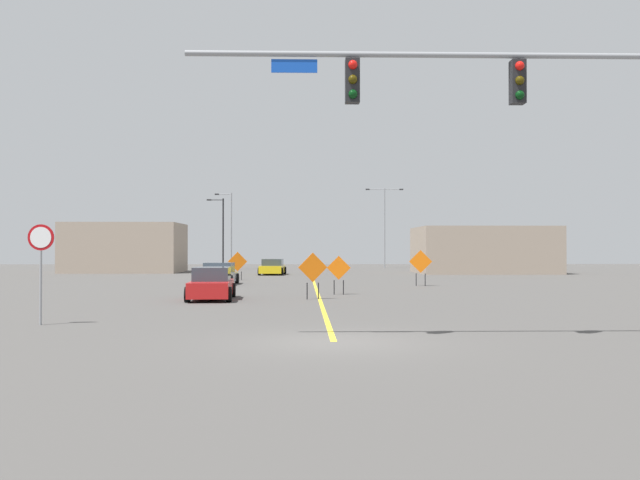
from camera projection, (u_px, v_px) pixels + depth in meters
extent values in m
plane|color=#4C4947|center=(334.00, 342.00, 16.22)|extent=(160.37, 160.37, 0.00)
cube|color=yellow|center=(311.00, 273.00, 60.75)|extent=(0.16, 89.09, 0.01)
cylinder|color=gray|center=(435.00, 55.00, 16.37)|extent=(11.96, 0.14, 0.14)
cube|color=black|center=(518.00, 82.00, 16.41)|extent=(0.34, 0.32, 1.05)
sphere|color=red|center=(520.00, 66.00, 16.25)|extent=(0.22, 0.22, 0.22)
sphere|color=#3C3106|center=(520.00, 80.00, 16.24)|extent=(0.22, 0.22, 0.22)
sphere|color=black|center=(520.00, 95.00, 16.24)|extent=(0.22, 0.22, 0.22)
cube|color=black|center=(352.00, 81.00, 16.31)|extent=(0.34, 0.32, 1.05)
sphere|color=red|center=(353.00, 65.00, 16.14)|extent=(0.22, 0.22, 0.22)
sphere|color=#3C3106|center=(353.00, 79.00, 16.14)|extent=(0.22, 0.22, 0.22)
sphere|color=black|center=(353.00, 94.00, 16.14)|extent=(0.22, 0.22, 0.22)
cube|color=#1447B7|center=(294.00, 66.00, 16.28)|extent=(1.10, 0.03, 0.32)
cylinder|color=gray|center=(41.00, 288.00, 19.80)|extent=(0.07, 0.07, 2.16)
cylinder|color=#B20F14|center=(41.00, 237.00, 19.82)|extent=(0.76, 0.03, 0.76)
cylinder|color=white|center=(41.00, 237.00, 19.80)|extent=(0.61, 0.01, 0.61)
cylinder|color=gray|center=(384.00, 228.00, 77.91)|extent=(0.16, 0.16, 9.13)
cylinder|color=gray|center=(376.00, 189.00, 77.94)|extent=(1.94, 0.08, 0.08)
cube|color=#262628|center=(368.00, 189.00, 77.91)|extent=(0.44, 0.24, 0.14)
cylinder|color=gray|center=(393.00, 189.00, 77.99)|extent=(1.94, 0.08, 0.08)
cube|color=#262628|center=(401.00, 189.00, 78.01)|extent=(0.44, 0.24, 0.14)
cylinder|color=gray|center=(231.00, 231.00, 72.98)|extent=(0.16, 0.16, 8.18)
cylinder|color=gray|center=(224.00, 194.00, 73.01)|extent=(1.54, 0.08, 0.08)
cube|color=#262628|center=(217.00, 194.00, 72.99)|extent=(0.44, 0.24, 0.14)
cylinder|color=black|center=(223.00, 234.00, 69.52)|extent=(0.16, 0.16, 7.32)
cylinder|color=black|center=(216.00, 200.00, 69.54)|extent=(1.44, 0.08, 0.08)
cube|color=#262628|center=(209.00, 200.00, 69.52)|extent=(0.44, 0.24, 0.14)
cube|color=orange|center=(421.00, 261.00, 40.37)|extent=(1.35, 0.22, 1.36)
cylinder|color=black|center=(416.00, 280.00, 40.38)|extent=(0.05, 0.05, 0.75)
cylinder|color=black|center=(425.00, 280.00, 40.33)|extent=(0.05, 0.05, 0.75)
cube|color=orange|center=(313.00, 267.00, 29.82)|extent=(1.28, 0.29, 1.30)
cylinder|color=black|center=(307.00, 291.00, 29.75)|extent=(0.05, 0.05, 0.73)
cylinder|color=black|center=(318.00, 291.00, 29.86)|extent=(0.05, 0.05, 0.73)
cube|color=orange|center=(339.00, 268.00, 32.83)|extent=(1.15, 0.16, 1.15)
cylinder|color=black|center=(334.00, 287.00, 32.84)|extent=(0.05, 0.05, 0.69)
cylinder|color=black|center=(343.00, 287.00, 32.80)|extent=(0.05, 0.05, 0.69)
cube|color=orange|center=(238.00, 262.00, 47.59)|extent=(1.34, 0.33, 1.36)
cylinder|color=black|center=(234.00, 276.00, 47.52)|extent=(0.05, 0.05, 0.60)
cylinder|color=black|center=(241.00, 276.00, 47.64)|extent=(0.05, 0.05, 0.60)
cube|color=gold|center=(272.00, 269.00, 57.67)|extent=(2.09, 4.41, 0.61)
cube|color=#333D47|center=(273.00, 262.00, 57.89)|extent=(1.78, 2.19, 0.56)
cylinder|color=black|center=(259.00, 272.00, 56.18)|extent=(0.26, 0.65, 0.64)
cylinder|color=black|center=(282.00, 272.00, 56.13)|extent=(0.26, 0.65, 0.64)
cylinder|color=black|center=(264.00, 270.00, 59.20)|extent=(0.26, 0.65, 0.64)
cylinder|color=black|center=(285.00, 270.00, 59.15)|extent=(0.26, 0.65, 0.64)
cube|color=#B7BABF|center=(219.00, 277.00, 41.84)|extent=(2.02, 4.02, 0.60)
cube|color=#333D47|center=(219.00, 267.00, 42.05)|extent=(1.75, 1.88, 0.59)
cylinder|color=black|center=(199.00, 280.00, 40.47)|extent=(0.24, 0.65, 0.64)
cylinder|color=black|center=(231.00, 280.00, 40.44)|extent=(0.24, 0.65, 0.64)
cylinder|color=black|center=(207.00, 278.00, 43.23)|extent=(0.24, 0.65, 0.64)
cylinder|color=black|center=(237.00, 278.00, 43.21)|extent=(0.24, 0.65, 0.64)
cube|color=red|center=(211.00, 288.00, 29.61)|extent=(1.89, 4.25, 0.65)
cube|color=#333D47|center=(212.00, 274.00, 29.82)|extent=(1.62, 2.14, 0.59)
cylinder|color=black|center=(187.00, 295.00, 28.09)|extent=(0.25, 0.65, 0.64)
cylinder|color=black|center=(229.00, 294.00, 28.21)|extent=(0.25, 0.65, 0.64)
cylinder|color=black|center=(195.00, 290.00, 31.00)|extent=(0.25, 0.65, 0.64)
cylinder|color=black|center=(233.00, 290.00, 31.12)|extent=(0.25, 0.65, 0.64)
cube|color=gray|center=(125.00, 248.00, 63.58)|extent=(10.35, 7.39, 4.57)
cube|color=gray|center=(483.00, 250.00, 61.76)|extent=(11.93, 8.53, 4.15)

